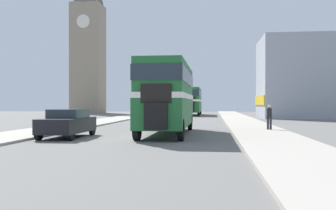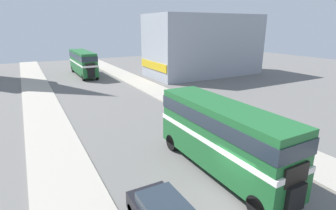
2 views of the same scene
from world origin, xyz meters
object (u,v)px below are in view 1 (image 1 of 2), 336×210
double_decker_bus (168,93)px  church_tower (88,21)px  car_parked_near (68,123)px  pedestrian_walking (269,116)px  bus_distant (193,99)px

double_decker_bus → church_tower: (-19.86, 44.18, 14.33)m
car_parked_near → pedestrian_walking: 12.63m
car_parked_near → pedestrian_walking: bearing=27.2°
car_parked_near → double_decker_bus: bearing=28.3°
bus_distant → church_tower: church_tower is taller
double_decker_bus → pedestrian_walking: (6.22, 3.09, -1.39)m
double_decker_bus → car_parked_near: size_ratio=2.32×
bus_distant → car_parked_near: bearing=-97.0°
bus_distant → car_parked_near: (-4.63, -37.45, -1.65)m
double_decker_bus → bus_distant: (-0.38, 34.76, 0.02)m
car_parked_near → church_tower: size_ratio=0.13×
double_decker_bus → car_parked_near: double_decker_bus is taller
pedestrian_walking → church_tower: 51.15m
double_decker_bus → car_parked_near: 5.91m
church_tower → car_parked_near: bearing=-72.4°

